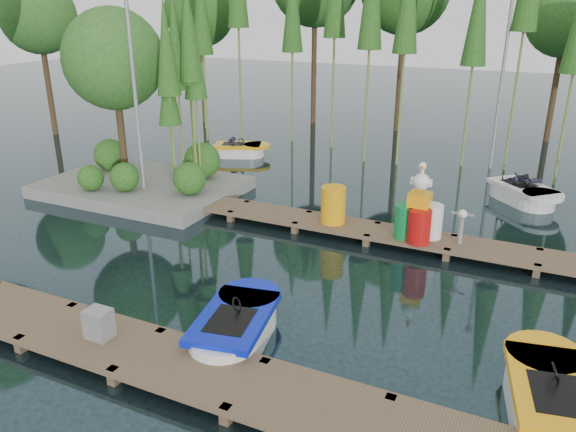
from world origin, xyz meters
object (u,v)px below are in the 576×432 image
at_px(boat_blue, 236,327).
at_px(drum_cluster, 419,217).
at_px(utility_cabinet, 99,324).
at_px(boat_yellow_far, 239,150).
at_px(yellow_barrel, 333,205).
at_px(island, 132,93).

distance_m(boat_blue, drum_cluster, 5.90).
bearing_deg(utility_cabinet, boat_blue, 34.27).
distance_m(boat_yellow_far, drum_cluster, 10.69).
bearing_deg(boat_blue, utility_cabinet, -156.26).
height_order(boat_yellow_far, yellow_barrel, yellow_barrel).
relative_size(boat_yellow_far, utility_cabinet, 4.84).
height_order(utility_cabinet, yellow_barrel, yellow_barrel).
xyz_separation_m(utility_cabinet, drum_cluster, (4.06, 6.85, 0.31)).
height_order(boat_blue, yellow_barrel, yellow_barrel).
height_order(island, yellow_barrel, island).
xyz_separation_m(boat_yellow_far, utility_cabinet, (4.67, -12.98, 0.32)).
xyz_separation_m(boat_yellow_far, yellow_barrel, (6.40, -5.98, 0.55)).
xyz_separation_m(island, utility_cabinet, (5.47, -7.79, -2.61)).
xyz_separation_m(island, drum_cluster, (9.53, -0.94, -2.30)).
xyz_separation_m(yellow_barrel, drum_cluster, (2.34, -0.15, 0.08)).
bearing_deg(yellow_barrel, boat_yellow_far, 136.93).
bearing_deg(drum_cluster, island, 174.35).
distance_m(boat_yellow_far, utility_cabinet, 13.80).
bearing_deg(utility_cabinet, boat_yellow_far, 109.79).
height_order(island, boat_blue, island).
bearing_deg(yellow_barrel, drum_cluster, -3.74).
bearing_deg(utility_cabinet, drum_cluster, 59.31).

